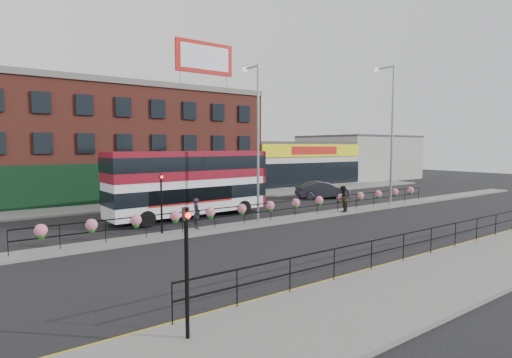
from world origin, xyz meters
TOP-DOWN VIEW (x-y plane):
  - ground at (0.00, 0.00)m, footprint 120.00×120.00m
  - south_pavement at (0.00, -12.00)m, footprint 60.00×4.00m
  - north_pavement at (0.00, 12.00)m, footprint 60.00×4.00m
  - median at (0.00, 0.00)m, footprint 60.00×1.60m
  - yellow_line_inner at (0.00, -9.70)m, footprint 60.00×0.10m
  - yellow_line_outer at (0.00, -9.88)m, footprint 60.00×0.10m
  - brick_building at (-4.00, 19.96)m, footprint 25.00×12.21m
  - supermarket at (16.00, 19.90)m, footprint 15.00×12.25m
  - warehouse_east at (30.75, 20.00)m, footprint 14.50×12.00m
  - billboard at (2.50, 14.99)m, footprint 6.00×0.29m
  - median_railing at (0.00, 0.00)m, footprint 30.04×0.56m
  - south_railing at (-2.00, -10.10)m, footprint 20.04×0.05m
  - double_decker_bus at (-4.28, 4.49)m, footprint 11.14×3.23m
  - car at (9.89, 6.41)m, footprint 5.24×6.04m
  - pedestrian_a at (-5.93, 0.41)m, footprint 0.72×0.55m
  - pedestrian_b at (5.09, -0.39)m, footprint 1.44×1.40m
  - lamp_column_west at (-1.91, 0.35)m, footprint 0.34×1.68m
  - lamp_column_east at (11.01, 0.25)m, footprint 0.39×1.93m
  - traffic_light_south at (-12.00, -11.01)m, footprint 0.15×0.28m
  - traffic_light_median at (-8.00, 0.39)m, footprint 0.15×0.28m

SIDE VIEW (x-z plane):
  - ground at x=0.00m, z-range 0.00..0.00m
  - yellow_line_inner at x=0.00m, z-range 0.00..0.01m
  - yellow_line_outer at x=0.00m, z-range 0.00..0.01m
  - south_pavement at x=0.00m, z-range 0.00..0.15m
  - north_pavement at x=0.00m, z-range 0.00..0.15m
  - median at x=0.00m, z-range 0.00..0.15m
  - car at x=9.89m, z-range 0.00..1.58m
  - south_railing at x=-2.00m, z-range 0.40..1.52m
  - pedestrian_a at x=-5.93m, z-range 0.15..1.88m
  - median_railing at x=0.00m, z-range 0.43..1.66m
  - pedestrian_b at x=5.09m, z-range 0.15..2.01m
  - traffic_light_south at x=-12.00m, z-range 0.64..4.29m
  - traffic_light_median at x=-8.00m, z-range 0.64..4.29m
  - supermarket at x=16.00m, z-range 0.00..5.30m
  - double_decker_bus at x=-4.28m, z-range 0.51..4.96m
  - warehouse_east at x=30.75m, z-range 0.00..6.30m
  - brick_building at x=-4.00m, z-range -0.02..10.28m
  - lamp_column_west at x=-1.91m, z-range 1.03..10.58m
  - lamp_column_east at x=11.01m, z-range 1.17..12.14m
  - billboard at x=2.50m, z-range 10.98..15.38m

